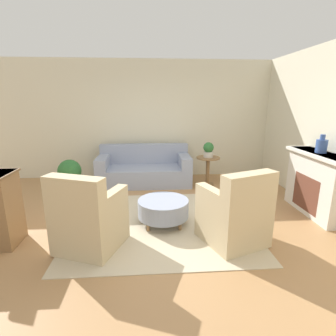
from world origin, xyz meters
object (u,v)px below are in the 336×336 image
object	(u,v)px
armchair_right	(235,215)
potted_plant_on_side_table	(208,150)
potted_plant_floor	(70,173)
ottoman_table	(163,208)
couch	(144,170)
armchair_left	(88,220)
vase_mantel_near	(322,146)
side_table	(208,166)

from	to	relation	value
armchair_right	potted_plant_on_side_table	distance (m)	2.55
potted_plant_on_side_table	potted_plant_floor	world-z (taller)	potted_plant_on_side_table
armchair_right	ottoman_table	world-z (taller)	armchair_right
couch	armchair_left	world-z (taller)	armchair_left
vase_mantel_near	potted_plant_on_side_table	distance (m)	2.23
couch	armchair_right	bearing A→B (deg)	-65.79
vase_mantel_near	potted_plant_on_side_table	bearing A→B (deg)	130.73
potted_plant_floor	vase_mantel_near	bearing A→B (deg)	-18.97
ottoman_table	armchair_right	bearing A→B (deg)	-34.30
potted_plant_on_side_table	potted_plant_floor	distance (m)	3.03
ottoman_table	potted_plant_on_side_table	xyz separation A→B (m)	(1.11, 1.88, 0.55)
armchair_left	potted_plant_floor	world-z (taller)	armchair_left
armchair_left	vase_mantel_near	xyz separation A→B (m)	(3.54, 0.83, 0.76)
vase_mantel_near	potted_plant_floor	size ratio (longest dim) A/B	0.45
potted_plant_floor	side_table	bearing A→B (deg)	2.84
couch	ottoman_table	xyz separation A→B (m)	(0.32, -2.12, -0.05)
armchair_right	potted_plant_on_side_table	bearing A→B (deg)	85.65
potted_plant_on_side_table	side_table	bearing A→B (deg)	0.00
armchair_right	side_table	xyz separation A→B (m)	(0.19, 2.51, 0.03)
armchair_left	vase_mantel_near	bearing A→B (deg)	13.26
ottoman_table	vase_mantel_near	distance (m)	2.71
ottoman_table	potted_plant_floor	distance (m)	2.56
armchair_left	armchair_right	world-z (taller)	same
side_table	potted_plant_on_side_table	world-z (taller)	potted_plant_on_side_table
armchair_left	side_table	bearing A→B (deg)	50.08
side_table	potted_plant_on_side_table	xyz separation A→B (m)	(0.00, 0.00, 0.37)
vase_mantel_near	potted_plant_floor	bearing A→B (deg)	161.03
potted_plant_floor	armchair_left	bearing A→B (deg)	-69.21
side_table	couch	bearing A→B (deg)	170.49
ottoman_table	potted_plant_floor	size ratio (longest dim) A/B	1.17
armchair_left	side_table	xyz separation A→B (m)	(2.10, 2.51, 0.03)
armchair_left	ottoman_table	distance (m)	1.18
potted_plant_floor	couch	bearing A→B (deg)	13.89
armchair_right	side_table	bearing A→B (deg)	85.65
armchair_right	potted_plant_floor	distance (m)	3.66
vase_mantel_near	potted_plant_floor	distance (m)	4.75
potted_plant_on_side_table	armchair_right	bearing A→B (deg)	-94.35
armchair_right	vase_mantel_near	world-z (taller)	vase_mantel_near
armchair_left	armchair_right	distance (m)	1.91
armchair_right	potted_plant_on_side_table	xyz separation A→B (m)	(0.19, 2.51, 0.41)
armchair_right	potted_plant_floor	xyz separation A→B (m)	(-2.80, 2.36, -0.03)
armchair_left	ottoman_table	bearing A→B (deg)	32.38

